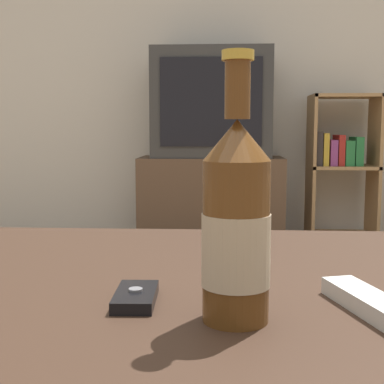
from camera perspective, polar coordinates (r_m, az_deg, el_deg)
name	(u,v)px	position (r m, az deg, el deg)	size (l,w,h in m)	color
back_wall	(212,36)	(3.68, 2.12, 16.31)	(8.00, 0.05, 2.60)	beige
coffee_table	(157,356)	(0.67, -3.70, -17.02)	(1.02, 0.88, 0.50)	#332116
tv_stand	(211,198)	(3.38, 2.06, -0.60)	(0.89, 0.42, 0.51)	#4C3828
television	(212,104)	(3.35, 2.10, 9.41)	(0.73, 0.40, 0.66)	#2D2D2D
bookshelf	(340,161)	(3.51, 15.54, 3.17)	(0.42, 0.30, 0.90)	#99754C
beer_bottle	(236,225)	(0.56, 4.74, -3.51)	(0.07, 0.07, 0.28)	#563314
cell_phone	(136,297)	(0.64, -6.03, -11.04)	(0.05, 0.09, 0.02)	black
remote_control	(370,303)	(0.63, 18.45, -11.20)	(0.08, 0.16, 0.02)	beige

